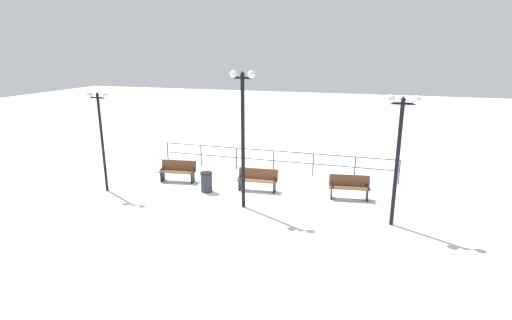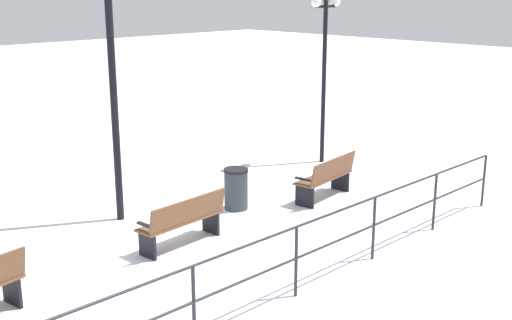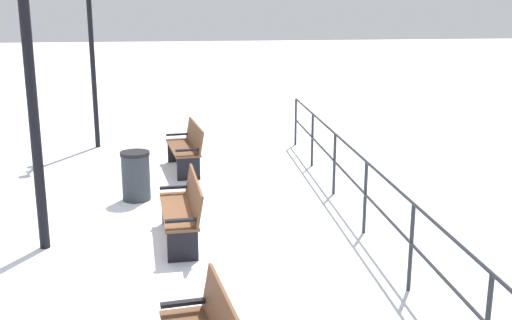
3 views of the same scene
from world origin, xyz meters
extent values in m
plane|color=white|center=(0.00, 0.00, 0.00)|extent=(80.00, 80.00, 0.00)
cube|color=brown|center=(0.01, -3.78, 0.47)|extent=(0.70, 1.68, 0.04)
cube|color=brown|center=(-0.23, -3.82, 0.71)|extent=(0.33, 1.63, 0.45)
cube|color=black|center=(0.11, -4.49, 0.24)|extent=(0.44, 0.11, 0.47)
cube|color=black|center=(-0.08, -3.08, 0.24)|extent=(0.44, 0.11, 0.47)
cube|color=black|center=(0.13, -4.49, 0.59)|extent=(0.44, 0.13, 0.04)
cube|color=black|center=(-0.06, -3.07, 0.59)|extent=(0.44, 0.13, 0.04)
cube|color=brown|center=(0.10, 0.00, 0.46)|extent=(0.57, 1.72, 0.04)
cube|color=brown|center=(-0.13, -0.02, 0.70)|extent=(0.23, 1.69, 0.44)
cube|color=black|center=(0.16, -0.74, 0.23)|extent=(0.41, 0.08, 0.46)
cube|color=black|center=(0.05, 0.74, 0.23)|extent=(0.41, 0.08, 0.46)
cube|color=black|center=(0.18, -0.74, 0.58)|extent=(0.41, 0.10, 0.04)
cube|color=black|center=(0.07, 0.74, 0.58)|extent=(0.41, 0.10, 0.04)
cube|color=brown|center=(-0.06, 3.78, 0.48)|extent=(0.69, 1.65, 0.04)
cube|color=brown|center=(-0.30, 3.75, 0.72)|extent=(0.34, 1.60, 0.44)
cube|color=black|center=(0.04, 3.09, 0.24)|extent=(0.42, 0.11, 0.48)
cube|color=black|center=(-0.16, 4.47, 0.24)|extent=(0.42, 0.11, 0.48)
cube|color=black|center=(0.06, 3.09, 0.60)|extent=(0.42, 0.13, 0.04)
cube|color=black|center=(-0.14, 4.48, 0.60)|extent=(0.42, 0.13, 0.04)
cylinder|color=black|center=(1.96, -6.07, 2.02)|extent=(0.11, 0.11, 4.04)
cylinder|color=black|center=(1.96, -6.07, 3.92)|extent=(0.07, 0.73, 0.07)
sphere|color=white|center=(1.96, -6.44, 4.03)|extent=(0.24, 0.24, 0.24)
sphere|color=white|center=(1.96, -5.70, 4.03)|extent=(0.24, 0.24, 0.24)
cone|color=black|center=(1.96, -6.07, 4.10)|extent=(0.16, 0.16, 0.12)
cylinder|color=black|center=(1.96, 0.03, 2.47)|extent=(0.14, 0.14, 4.94)
cylinder|color=black|center=(1.96, 0.03, 4.82)|extent=(0.08, 0.65, 0.08)
sphere|color=white|center=(1.96, -0.29, 4.94)|extent=(0.27, 0.27, 0.27)
sphere|color=white|center=(1.96, 0.36, 4.94)|extent=(0.27, 0.27, 0.27)
cone|color=black|center=(1.96, 0.03, 5.00)|extent=(0.20, 0.20, 0.12)
cylinder|color=black|center=(1.96, 5.37, 2.13)|extent=(0.14, 0.14, 4.25)
cylinder|color=black|center=(1.96, 5.37, 4.13)|extent=(0.08, 0.77, 0.08)
sphere|color=white|center=(1.96, 4.98, 4.26)|extent=(0.29, 0.29, 0.29)
sphere|color=white|center=(1.96, 5.75, 4.26)|extent=(0.29, 0.29, 0.29)
cone|color=black|center=(1.96, 5.37, 4.31)|extent=(0.19, 0.19, 0.12)
cylinder|color=#26282D|center=(-2.62, -5.73, 0.54)|extent=(0.05, 0.05, 1.09)
cylinder|color=#26282D|center=(-2.62, -3.82, 0.54)|extent=(0.05, 0.05, 1.09)
cylinder|color=#26282D|center=(-2.62, -1.91, 0.54)|extent=(0.05, 0.05, 1.09)
cylinder|color=#26282D|center=(-2.62, 0.00, 0.54)|extent=(0.05, 0.05, 1.09)
cylinder|color=#26282D|center=(-2.62, 1.91, 0.54)|extent=(0.05, 0.05, 1.09)
cylinder|color=#26282D|center=(-2.62, 3.82, 0.54)|extent=(0.05, 0.05, 1.09)
cylinder|color=#26282D|center=(-2.62, 5.73, 0.54)|extent=(0.05, 0.05, 1.09)
cylinder|color=#26282D|center=(-2.62, 0.00, 1.09)|extent=(0.04, 11.47, 0.04)
cylinder|color=#26282D|center=(-2.62, 0.00, 0.60)|extent=(0.04, 11.47, 0.04)
cylinder|color=#2D3338|center=(0.82, -1.99, 0.39)|extent=(0.48, 0.48, 0.79)
cylinder|color=black|center=(0.82, -1.99, 0.82)|extent=(0.50, 0.50, 0.06)
camera|label=1|loc=(15.35, 4.68, 5.78)|focal=28.07mm
camera|label=2|loc=(-8.44, 6.53, 4.44)|focal=45.60mm
camera|label=3|loc=(0.01, 8.63, 3.43)|focal=44.75mm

